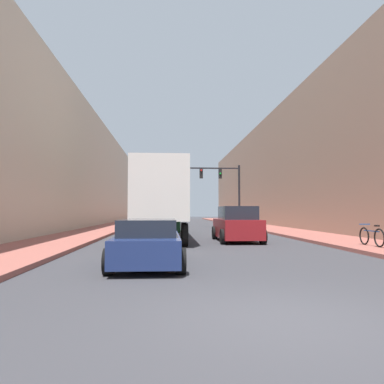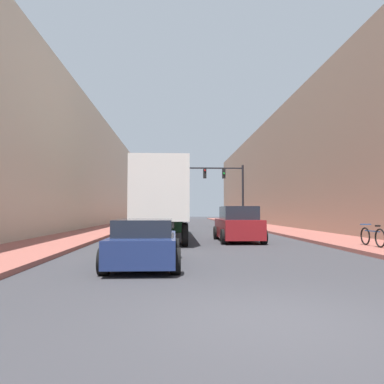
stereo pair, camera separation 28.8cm
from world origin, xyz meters
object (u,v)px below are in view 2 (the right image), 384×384
(suv_car, at_px, (238,225))
(semi_truck, at_px, (164,199))
(parked_bicycle, at_px, (372,237))
(traffic_signal_gantry, at_px, (221,182))
(sedan_car, at_px, (145,243))

(suv_car, bearing_deg, semi_truck, 137.96)
(parked_bicycle, bearing_deg, suv_car, 136.30)
(semi_truck, distance_m, traffic_signal_gantry, 13.57)
(parked_bicycle, bearing_deg, traffic_signal_gantry, 99.58)
(semi_truck, xyz_separation_m, sedan_car, (-0.18, -11.53, -1.60))
(sedan_car, xyz_separation_m, parked_bicycle, (8.58, 3.71, -0.10))
(sedan_car, xyz_separation_m, suv_car, (4.01, 8.08, 0.20))
(suv_car, distance_m, parked_bicycle, 6.32)
(sedan_car, relative_size, parked_bicycle, 2.44)
(parked_bicycle, bearing_deg, semi_truck, 137.05)
(sedan_car, relative_size, traffic_signal_gantry, 0.61)
(semi_truck, bearing_deg, sedan_car, -90.91)
(sedan_car, bearing_deg, parked_bicycle, 23.41)
(suv_car, bearing_deg, traffic_signal_gantry, 85.89)
(semi_truck, height_order, suv_car, semi_truck)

